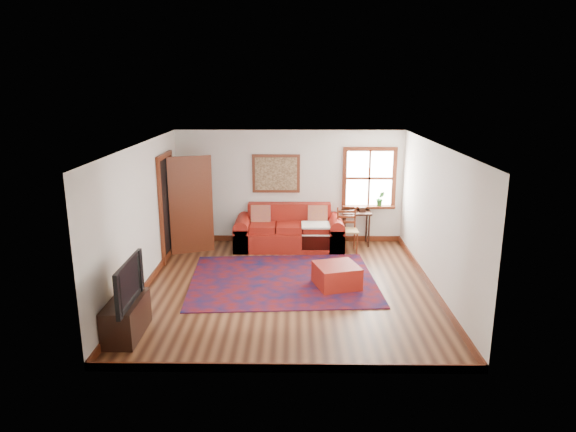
{
  "coord_description": "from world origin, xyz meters",
  "views": [
    {
      "loc": [
        0.1,
        -8.41,
        3.49
      ],
      "look_at": [
        -0.01,
        0.6,
        1.14
      ],
      "focal_mm": 32.0,
      "sensor_mm": 36.0,
      "label": 1
    }
  ],
  "objects_px": {
    "side_table": "(356,217)",
    "media_cabinet": "(126,318)",
    "ladder_back_chair": "(347,228)",
    "red_ottoman": "(337,276)",
    "red_leather_sofa": "(289,233)"
  },
  "relations": [
    {
      "from": "side_table",
      "to": "ladder_back_chair",
      "type": "bearing_deg",
      "value": -117.42
    },
    {
      "from": "red_ottoman",
      "to": "ladder_back_chair",
      "type": "relative_size",
      "value": 0.76
    },
    {
      "from": "red_leather_sofa",
      "to": "red_ottoman",
      "type": "distance_m",
      "value": 2.41
    },
    {
      "from": "red_leather_sofa",
      "to": "ladder_back_chair",
      "type": "relative_size",
      "value": 2.52
    },
    {
      "from": "ladder_back_chair",
      "to": "media_cabinet",
      "type": "height_order",
      "value": "ladder_back_chair"
    },
    {
      "from": "side_table",
      "to": "media_cabinet",
      "type": "distance_m",
      "value": 5.71
    },
    {
      "from": "red_ottoman",
      "to": "side_table",
      "type": "xyz_separation_m",
      "value": [
        0.62,
        2.47,
        0.42
      ]
    },
    {
      "from": "red_leather_sofa",
      "to": "ladder_back_chair",
      "type": "bearing_deg",
      "value": -12.24
    },
    {
      "from": "red_leather_sofa",
      "to": "side_table",
      "type": "height_order",
      "value": "red_leather_sofa"
    },
    {
      "from": "media_cabinet",
      "to": "ladder_back_chair",
      "type": "bearing_deg",
      "value": 47.67
    },
    {
      "from": "red_ottoman",
      "to": "media_cabinet",
      "type": "relative_size",
      "value": 0.73
    },
    {
      "from": "ladder_back_chair",
      "to": "red_ottoman",
      "type": "bearing_deg",
      "value": -100.47
    },
    {
      "from": "red_ottoman",
      "to": "ladder_back_chair",
      "type": "xyz_separation_m",
      "value": [
        0.37,
        1.99,
        0.3
      ]
    },
    {
      "from": "red_leather_sofa",
      "to": "red_ottoman",
      "type": "height_order",
      "value": "red_leather_sofa"
    },
    {
      "from": "red_ottoman",
      "to": "side_table",
      "type": "bearing_deg",
      "value": 59.57
    }
  ]
}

